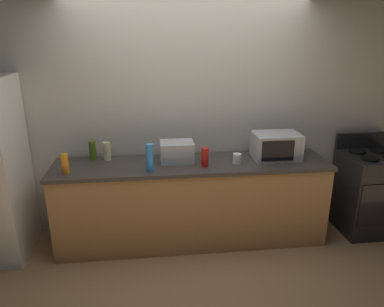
# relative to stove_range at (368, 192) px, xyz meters

# --- Properties ---
(ground_plane) EXTENTS (8.00, 8.00, 0.00)m
(ground_plane) POSITION_rel_stove_range_xyz_m (-2.00, -0.40, -0.46)
(ground_plane) COLOR #A87F51
(back_wall) EXTENTS (6.40, 0.10, 2.70)m
(back_wall) POSITION_rel_stove_range_xyz_m (-2.00, 0.41, 0.89)
(back_wall) COLOR beige
(back_wall) RESTS_ON ground_plane
(counter_run) EXTENTS (2.84, 0.64, 0.90)m
(counter_run) POSITION_rel_stove_range_xyz_m (-2.00, 0.00, -0.01)
(counter_run) COLOR #B27F4C
(counter_run) RESTS_ON ground_plane
(stove_range) EXTENTS (0.60, 0.61, 1.08)m
(stove_range) POSITION_rel_stove_range_xyz_m (0.00, 0.00, 0.00)
(stove_range) COLOR black
(stove_range) RESTS_ON ground_plane
(microwave) EXTENTS (0.48, 0.35, 0.27)m
(microwave) POSITION_rel_stove_range_xyz_m (-1.10, 0.05, 0.57)
(microwave) COLOR #B7BABF
(microwave) RESTS_ON counter_run
(toaster_oven) EXTENTS (0.34, 0.26, 0.21)m
(toaster_oven) POSITION_rel_stove_range_xyz_m (-2.15, 0.06, 0.54)
(toaster_oven) COLOR #B7BABF
(toaster_oven) RESTS_ON counter_run
(bottle_olive_oil) EXTENTS (0.07, 0.07, 0.21)m
(bottle_olive_oil) POSITION_rel_stove_range_xyz_m (-3.02, 0.21, 0.54)
(bottle_olive_oil) COLOR #4C6B19
(bottle_olive_oil) RESTS_ON counter_run
(bottle_hand_soap) EXTENTS (0.08, 0.08, 0.19)m
(bottle_hand_soap) POSITION_rel_stove_range_xyz_m (-2.87, 0.19, 0.54)
(bottle_hand_soap) COLOR beige
(bottle_hand_soap) RESTS_ON counter_run
(bottle_hot_sauce) EXTENTS (0.07, 0.07, 0.19)m
(bottle_hot_sauce) POSITION_rel_stove_range_xyz_m (-1.88, -0.11, 0.53)
(bottle_hot_sauce) COLOR red
(bottle_hot_sauce) RESTS_ON counter_run
(bottle_dish_soap) EXTENTS (0.07, 0.07, 0.19)m
(bottle_dish_soap) POSITION_rel_stove_range_xyz_m (-3.22, -0.15, 0.54)
(bottle_dish_soap) COLOR orange
(bottle_dish_soap) RESTS_ON counter_run
(bottle_spray_cleaner) EXTENTS (0.07, 0.07, 0.27)m
(bottle_spray_cleaner) POSITION_rel_stove_range_xyz_m (-2.43, -0.18, 0.57)
(bottle_spray_cleaner) COLOR #338CE5
(bottle_spray_cleaner) RESTS_ON counter_run
(mug_white) EXTENTS (0.09, 0.09, 0.10)m
(mug_white) POSITION_rel_stove_range_xyz_m (-1.54, -0.06, 0.49)
(mug_white) COLOR white
(mug_white) RESTS_ON counter_run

